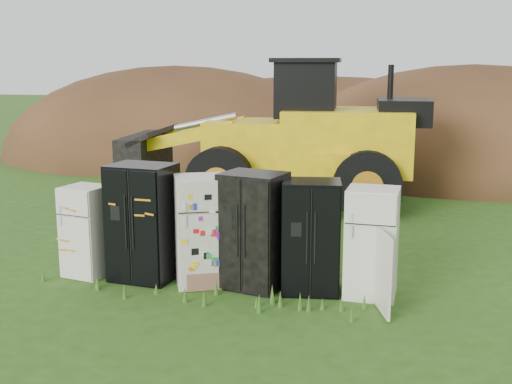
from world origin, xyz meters
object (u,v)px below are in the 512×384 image
(fridge_leftmost, at_px, (87,231))
(fridge_open_door, at_px, (372,243))
(fridge_black_right, at_px, (311,237))
(fridge_sticker, at_px, (201,231))
(fridge_dark_mid, at_px, (253,231))
(fridge_black_side, at_px, (143,222))
(wheel_loader, at_px, (269,133))

(fridge_leftmost, bearing_deg, fridge_open_door, 11.83)
(fridge_black_right, distance_m, fridge_open_door, 0.95)
(fridge_black_right, bearing_deg, fridge_leftmost, 173.14)
(fridge_open_door, bearing_deg, fridge_sticker, -176.06)
(fridge_black_right, bearing_deg, fridge_dark_mid, 172.76)
(fridge_sticker, xyz_separation_m, fridge_dark_mid, (0.88, 0.03, 0.04))
(fridge_leftmost, bearing_deg, fridge_sticker, 11.30)
(fridge_black_side, relative_size, wheel_loader, 0.25)
(fridge_open_door, relative_size, wheel_loader, 0.22)
(fridge_leftmost, height_order, fridge_dark_mid, fridge_dark_mid)
(fridge_leftmost, xyz_separation_m, fridge_black_right, (3.84, 0.01, 0.12))
(wheel_loader, bearing_deg, fridge_leftmost, -110.27)
(fridge_dark_mid, bearing_deg, fridge_black_side, -165.57)
(wheel_loader, bearing_deg, fridge_sticker, -92.27)
(fridge_leftmost, height_order, fridge_black_side, fridge_black_side)
(fridge_black_side, relative_size, fridge_open_door, 1.14)
(fridge_open_door, bearing_deg, fridge_black_side, -176.66)
(fridge_open_door, height_order, wheel_loader, wheel_loader)
(fridge_leftmost, height_order, fridge_open_door, fridge_open_door)
(fridge_sticker, height_order, fridge_black_right, fridge_sticker)
(fridge_leftmost, distance_m, fridge_sticker, 2.03)
(fridge_leftmost, distance_m, fridge_dark_mid, 2.91)
(fridge_sticker, height_order, wheel_loader, wheel_loader)
(fridge_black_right, xyz_separation_m, fridge_open_door, (0.94, -0.01, -0.04))
(wheel_loader, bearing_deg, fridge_black_side, -101.46)
(fridge_leftmost, xyz_separation_m, fridge_open_door, (4.78, -0.00, 0.08))
(fridge_black_side, xyz_separation_m, fridge_dark_mid, (1.89, 0.00, -0.04))
(fridge_dark_mid, height_order, wheel_loader, wheel_loader)
(fridge_black_side, height_order, fridge_dark_mid, fridge_black_side)
(fridge_open_door, bearing_deg, fridge_black_right, -177.20)
(fridge_black_side, bearing_deg, fridge_dark_mid, 7.29)
(wheel_loader, bearing_deg, fridge_black_right, -76.26)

